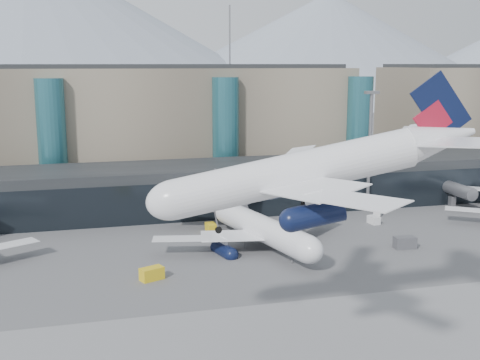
% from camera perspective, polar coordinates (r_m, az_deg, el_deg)
% --- Properties ---
extents(ground, '(900.00, 900.00, 0.00)m').
position_cam_1_polar(ground, '(78.45, 7.78, -12.55)').
color(ground, '#515154').
rests_on(ground, ground).
extents(concourse, '(170.00, 27.00, 10.00)m').
position_cam_1_polar(concourse, '(129.81, -1.87, -0.66)').
color(concourse, black).
rests_on(concourse, ground).
extents(terminal_main, '(130.00, 30.00, 31.00)m').
position_cam_1_polar(terminal_main, '(157.10, -13.50, 4.95)').
color(terminal_main, gray).
rests_on(terminal_main, ground).
extents(teal_towers, '(116.40, 19.40, 46.00)m').
position_cam_1_polar(teal_towers, '(141.94, -9.27, 3.91)').
color(teal_towers, '#27636F').
rests_on(teal_towers, ground).
extents(mountain_ridge, '(910.00, 400.00, 110.00)m').
position_cam_1_polar(mountain_ridge, '(448.68, -9.23, 12.74)').
color(mountain_ridge, gray).
rests_on(mountain_ridge, ground).
extents(lightmast_mid, '(3.00, 1.20, 25.60)m').
position_cam_1_polar(lightmast_mid, '(129.26, 12.20, 3.30)').
color(lightmast_mid, slate).
rests_on(lightmast_mid, ground).
extents(hero_jet, '(35.27, 35.17, 11.44)m').
position_cam_1_polar(hero_jet, '(60.63, 8.16, 2.10)').
color(hero_jet, white).
rests_on(hero_jet, ground).
extents(jet_parked_mid, '(37.66, 38.95, 12.51)m').
position_cam_1_polar(jet_parked_mid, '(106.00, 1.02, -3.46)').
color(jet_parked_mid, white).
rests_on(jet_parked_mid, ground).
extents(veh_b, '(1.91, 2.81, 1.53)m').
position_cam_1_polar(veh_b, '(113.95, -2.77, -4.50)').
color(veh_b, gold).
rests_on(veh_b, ground).
extents(veh_c, '(3.79, 2.17, 2.04)m').
position_cam_1_polar(veh_c, '(107.32, 15.36, -5.74)').
color(veh_c, '#49494D').
rests_on(veh_c, ground).
extents(veh_d, '(2.70, 3.05, 1.54)m').
position_cam_1_polar(veh_d, '(128.50, 12.91, -2.98)').
color(veh_d, silver).
rests_on(veh_d, ground).
extents(veh_g, '(1.85, 2.79, 1.52)m').
position_cam_1_polar(veh_g, '(122.00, 12.56, -3.71)').
color(veh_g, silver).
rests_on(veh_g, ground).
extents(veh_h, '(3.81, 2.97, 1.87)m').
position_cam_1_polar(veh_h, '(89.98, -8.36, -8.78)').
color(veh_h, gold).
rests_on(veh_h, ground).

